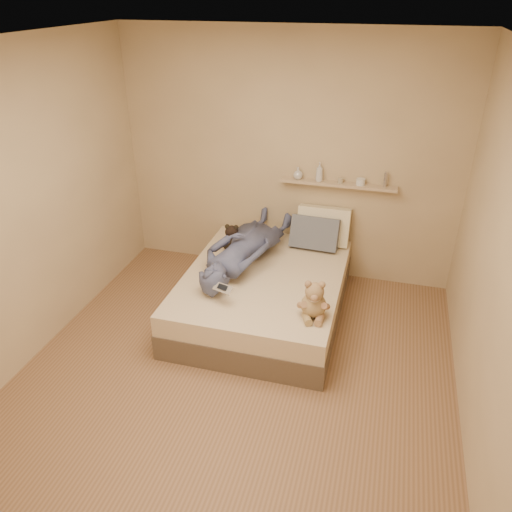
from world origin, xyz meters
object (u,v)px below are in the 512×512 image
(bed, at_px, (264,294))
(person, at_px, (244,246))
(dark_plush, at_px, (232,240))
(game_console, at_px, (223,288))
(pillow_cream, at_px, (324,226))
(pillow_grey, at_px, (315,233))
(wall_shelf, at_px, (338,184))
(teddy_bear, at_px, (314,302))

(bed, xyz_separation_m, person, (-0.25, 0.18, 0.41))
(bed, relative_size, dark_plush, 6.00)
(bed, relative_size, game_console, 9.96)
(bed, distance_m, pillow_cream, 1.03)
(game_console, bearing_deg, pillow_grey, 65.15)
(bed, bearing_deg, game_console, -110.51)
(game_console, height_order, wall_shelf, wall_shelf)
(pillow_grey, bearing_deg, person, -140.38)
(pillow_grey, bearing_deg, pillow_cream, 63.43)
(game_console, relative_size, wall_shelf, 0.16)
(wall_shelf, bearing_deg, bed, -121.18)
(pillow_cream, distance_m, pillow_grey, 0.16)
(pillow_cream, height_order, wall_shelf, wall_shelf)
(person, bearing_deg, game_console, 102.86)
(game_console, height_order, pillow_cream, pillow_cream)
(bed, height_order, dark_plush, dark_plush)
(bed, bearing_deg, pillow_grey, 61.75)
(pillow_cream, relative_size, pillow_grey, 1.10)
(person, relative_size, wall_shelf, 1.27)
(game_console, xyz_separation_m, teddy_bear, (0.79, 0.01, -0.01))
(dark_plush, distance_m, person, 0.27)
(game_console, xyz_separation_m, dark_plush, (-0.22, 0.94, -0.02))
(pillow_cream, bearing_deg, bed, -117.97)
(pillow_grey, relative_size, wall_shelf, 0.42)
(pillow_grey, bearing_deg, teddy_bear, -80.66)
(game_console, bearing_deg, bed, 69.49)
(bed, xyz_separation_m, pillow_grey, (0.37, 0.69, 0.40))
(pillow_grey, height_order, person, person)
(game_console, distance_m, wall_shelf, 1.74)
(person, xyz_separation_m, wall_shelf, (0.80, 0.73, 0.47))
(bed, bearing_deg, pillow_cream, 62.03)
(teddy_bear, bearing_deg, pillow_grey, 99.34)
(teddy_bear, relative_size, pillow_cream, 0.64)
(dark_plush, bearing_deg, pillow_grey, 22.21)
(bed, xyz_separation_m, wall_shelf, (0.55, 0.91, 0.88))
(bed, relative_size, person, 1.25)
(bed, bearing_deg, dark_plush, 140.18)
(pillow_grey, bearing_deg, wall_shelf, 50.69)
(game_console, xyz_separation_m, pillow_cream, (0.66, 1.41, 0.04))
(pillow_grey, xyz_separation_m, person, (-0.62, -0.51, 0.01))
(pillow_cream, distance_m, wall_shelf, 0.47)
(pillow_cream, bearing_deg, teddy_bear, -84.42)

